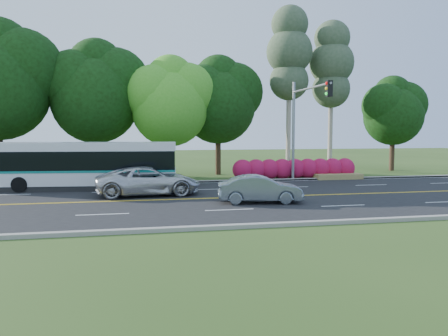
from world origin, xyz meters
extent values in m
plane|color=#2E4818|center=(0.00, 0.00, 0.00)|extent=(120.00, 120.00, 0.00)
cube|color=black|center=(0.00, 0.00, 0.01)|extent=(60.00, 14.00, 0.02)
cube|color=gray|center=(0.00, 7.15, 0.07)|extent=(60.00, 0.30, 0.15)
cube|color=gray|center=(0.00, -7.15, 0.07)|extent=(60.00, 0.30, 0.15)
cube|color=#2E4818|center=(0.00, 9.00, 0.05)|extent=(60.00, 4.00, 0.10)
cube|color=gold|center=(0.00, -0.08, 0.02)|extent=(57.00, 0.10, 0.00)
cube|color=gold|center=(0.00, 0.08, 0.02)|extent=(57.00, 0.10, 0.00)
cube|color=silver|center=(-6.00, -3.50, 0.02)|extent=(2.20, 0.12, 0.00)
cube|color=silver|center=(-0.50, -3.50, 0.02)|extent=(2.20, 0.12, 0.00)
cube|color=silver|center=(5.00, -3.50, 0.02)|extent=(2.20, 0.12, 0.00)
cube|color=silver|center=(10.50, -3.50, 0.02)|extent=(2.20, 0.12, 0.00)
cube|color=silver|center=(-11.50, 3.50, 0.02)|extent=(2.20, 0.12, 0.00)
cube|color=silver|center=(-6.00, 3.50, 0.02)|extent=(2.20, 0.12, 0.00)
cube|color=silver|center=(-0.50, 3.50, 0.02)|extent=(2.20, 0.12, 0.00)
cube|color=silver|center=(5.00, 3.50, 0.02)|extent=(2.20, 0.12, 0.00)
cube|color=silver|center=(10.50, 3.50, 0.02)|extent=(2.20, 0.12, 0.00)
cube|color=silver|center=(16.00, 3.50, 0.02)|extent=(2.20, 0.12, 0.00)
cube|color=silver|center=(0.00, 6.85, 0.02)|extent=(57.00, 0.12, 0.00)
cube|color=silver|center=(0.00, -6.85, 0.02)|extent=(57.00, 0.12, 0.00)
cylinder|color=black|center=(-14.00, 11.00, 1.98)|extent=(0.44, 0.44, 3.96)
sphere|color=black|center=(-12.38, 11.30, 7.92)|extent=(5.76, 5.76, 5.76)
cylinder|color=black|center=(-7.50, 12.00, 1.80)|extent=(0.44, 0.44, 3.60)
sphere|color=black|center=(-7.50, 12.00, 5.91)|extent=(6.60, 6.60, 6.60)
sphere|color=black|center=(-6.02, 12.30, 7.23)|extent=(5.28, 5.28, 5.28)
sphere|color=black|center=(-8.82, 11.80, 7.06)|extent=(4.95, 4.95, 4.95)
sphere|color=black|center=(-7.40, 12.40, 8.38)|extent=(4.29, 4.29, 4.29)
cylinder|color=black|center=(-2.00, 11.00, 1.62)|extent=(0.44, 0.44, 3.24)
sphere|color=#45A221|center=(-2.00, 11.00, 5.27)|extent=(5.80, 5.80, 5.80)
sphere|color=#45A221|center=(-0.69, 11.30, 6.43)|extent=(4.64, 4.64, 4.64)
sphere|color=#45A221|center=(-3.16, 10.80, 6.29)|extent=(4.35, 4.35, 4.35)
sphere|color=#45A221|center=(-1.90, 11.40, 7.45)|extent=(3.77, 3.77, 3.77)
cylinder|color=black|center=(2.00, 12.50, 1.71)|extent=(0.44, 0.44, 3.42)
sphere|color=black|center=(2.00, 12.50, 5.52)|extent=(6.00, 6.00, 6.00)
sphere|color=black|center=(3.35, 12.80, 6.72)|extent=(4.80, 4.80, 4.80)
sphere|color=black|center=(0.80, 12.30, 6.57)|extent=(4.50, 4.50, 4.50)
sphere|color=black|center=(2.10, 12.90, 7.77)|extent=(3.90, 3.90, 3.90)
cylinder|color=#ADA18C|center=(8.00, 12.50, 4.90)|extent=(0.40, 0.40, 9.80)
sphere|color=#364C2F|center=(8.00, 12.50, 7.70)|extent=(3.23, 3.23, 3.23)
sphere|color=#364C2F|center=(8.00, 12.50, 10.08)|extent=(3.80, 3.80, 3.80)
sphere|color=#364C2F|center=(8.00, 12.50, 12.32)|extent=(3.04, 3.04, 3.04)
cylinder|color=#ADA18C|center=(12.00, 13.00, 4.55)|extent=(0.40, 0.40, 9.10)
sphere|color=#364C2F|center=(12.00, 13.00, 7.15)|extent=(3.23, 3.23, 3.23)
sphere|color=#364C2F|center=(12.00, 13.00, 9.36)|extent=(3.80, 3.80, 3.80)
sphere|color=#364C2F|center=(12.00, 13.00, 11.44)|extent=(3.04, 3.04, 3.04)
cylinder|color=black|center=(18.00, 13.00, 1.53)|extent=(0.44, 0.44, 3.06)
sphere|color=black|center=(18.00, 13.00, 4.88)|extent=(5.20, 5.20, 5.20)
sphere|color=black|center=(19.17, 13.30, 5.92)|extent=(4.16, 4.16, 4.16)
sphere|color=black|center=(16.96, 12.80, 5.79)|extent=(3.90, 3.90, 3.90)
sphere|color=black|center=(18.10, 13.40, 6.83)|extent=(3.38, 3.38, 3.38)
sphere|color=#A80E4B|center=(3.00, 8.20, 0.75)|extent=(1.50, 1.50, 1.50)
sphere|color=#A80E4B|center=(4.00, 8.20, 0.75)|extent=(1.50, 1.50, 1.50)
sphere|color=#A80E4B|center=(5.00, 8.20, 0.75)|extent=(1.50, 1.50, 1.50)
sphere|color=#A80E4B|center=(6.00, 8.20, 0.75)|extent=(1.50, 1.50, 1.50)
sphere|color=#A80E4B|center=(7.00, 8.20, 0.75)|extent=(1.50, 1.50, 1.50)
sphere|color=#A80E4B|center=(8.00, 8.20, 0.75)|extent=(1.50, 1.50, 1.50)
sphere|color=#A80E4B|center=(9.00, 8.20, 0.75)|extent=(1.50, 1.50, 1.50)
sphere|color=#A80E4B|center=(10.00, 8.20, 0.75)|extent=(1.50, 1.50, 1.50)
sphere|color=#A80E4B|center=(11.00, 8.20, 0.75)|extent=(1.50, 1.50, 1.50)
cube|color=olive|center=(10.00, 7.40, 0.20)|extent=(3.50, 1.40, 0.40)
cylinder|color=gray|center=(6.50, 7.30, 3.50)|extent=(0.20, 0.20, 7.00)
cylinder|color=gray|center=(6.50, 4.30, 6.30)|extent=(0.14, 6.00, 0.14)
cube|color=black|center=(6.50, 1.50, 6.00)|extent=(0.32, 0.28, 0.95)
sphere|color=red|center=(6.33, 1.50, 6.30)|extent=(0.18, 0.18, 0.18)
sphere|color=yellow|center=(6.33, 1.50, 6.00)|extent=(0.18, 0.18, 0.18)
sphere|color=#19D833|center=(6.33, 1.50, 5.70)|extent=(0.18, 0.18, 0.18)
cube|color=silver|center=(-7.59, 5.05, 0.79)|extent=(11.05, 3.38, 0.90)
cube|color=black|center=(-7.59, 5.05, 1.80)|extent=(11.00, 3.41, 1.12)
cube|color=silver|center=(-7.59, 5.05, 2.61)|extent=(11.05, 3.38, 0.51)
cube|color=#0D766D|center=(-7.59, 5.05, 1.18)|extent=(11.00, 3.42, 0.13)
cube|color=black|center=(-7.59, 5.05, 0.18)|extent=(11.04, 3.28, 0.32)
cylinder|color=black|center=(-11.16, 4.32, 0.47)|extent=(0.93, 0.34, 0.91)
cylinder|color=black|center=(-10.94, 6.47, 0.47)|extent=(0.93, 0.34, 0.91)
cylinder|color=black|center=(-4.67, 3.67, 0.47)|extent=(0.93, 0.34, 0.91)
cylinder|color=black|center=(-4.45, 5.83, 0.47)|extent=(0.93, 0.34, 0.91)
imported|color=slate|center=(1.37, -1.91, 0.70)|extent=(4.28, 2.04, 1.35)
imported|color=silver|center=(-3.92, 1.77, 0.81)|extent=(5.81, 2.95, 1.57)
camera|label=1|loc=(-4.57, -22.37, 3.52)|focal=35.00mm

